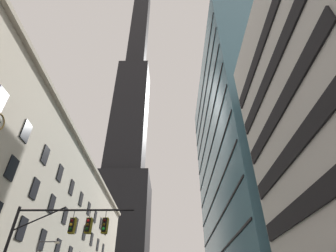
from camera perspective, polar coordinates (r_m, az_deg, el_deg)
The scene contains 4 objects.
station_building at distance 47.80m, azimuth -27.46°, elevation -19.06°, with size 13.15×67.49×24.61m.
dark_skyscraper at distance 128.98m, azimuth -8.99°, elevation -3.26°, with size 24.33×24.33×238.16m.
glass_office_midrise at distance 47.61m, azimuth 19.82°, elevation -7.25°, with size 17.35×35.20×45.23m.
traffic_signal_mast at distance 20.46m, azimuth -22.28°, elevation -21.64°, with size 8.56×0.63×7.57m.
Camera 1 is at (3.93, -13.76, 1.60)m, focal length 27.42 mm.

